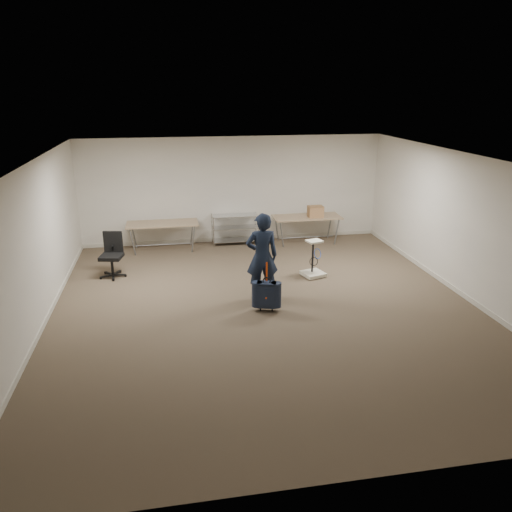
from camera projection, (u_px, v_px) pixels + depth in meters
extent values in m
plane|color=#45392A|center=(266.00, 308.00, 9.52)|extent=(9.00, 9.00, 0.00)
plane|color=white|center=(233.00, 190.00, 13.27)|extent=(8.00, 0.00, 8.00)
plane|color=white|center=(356.00, 367.00, 4.88)|extent=(8.00, 0.00, 8.00)
plane|color=white|center=(34.00, 250.00, 8.40)|extent=(0.00, 9.00, 9.00)
plane|color=white|center=(467.00, 227.00, 9.74)|extent=(0.00, 9.00, 9.00)
plane|color=white|center=(267.00, 160.00, 8.62)|extent=(8.00, 8.00, 0.00)
cube|color=beige|center=(234.00, 239.00, 13.69)|extent=(8.00, 0.02, 0.10)
cube|color=beige|center=(45.00, 322.00, 8.84)|extent=(0.02, 9.00, 0.10)
cube|color=beige|center=(457.00, 291.00, 10.17)|extent=(0.02, 9.00, 0.10)
cube|color=#977C5D|center=(162.00, 223.00, 12.65)|extent=(1.80, 0.75, 0.03)
cylinder|color=gray|center=(164.00, 245.00, 12.84)|extent=(1.50, 0.02, 0.02)
cylinder|color=gray|center=(133.00, 242.00, 12.37)|extent=(0.13, 0.04, 0.69)
cylinder|color=gray|center=(193.00, 239.00, 12.62)|extent=(0.13, 0.04, 0.69)
cylinder|color=gray|center=(134.00, 235.00, 12.93)|extent=(0.13, 0.04, 0.69)
cylinder|color=gray|center=(192.00, 233.00, 13.18)|extent=(0.13, 0.04, 0.69)
cube|color=#977C5D|center=(307.00, 217.00, 13.29)|extent=(1.80, 0.75, 0.03)
cylinder|color=gray|center=(306.00, 237.00, 13.47)|extent=(1.50, 0.02, 0.02)
cylinder|color=gray|center=(282.00, 235.00, 13.00)|extent=(0.13, 0.04, 0.69)
cylinder|color=gray|center=(337.00, 232.00, 13.25)|extent=(0.13, 0.04, 0.69)
cylinder|color=gray|center=(277.00, 229.00, 13.56)|extent=(0.13, 0.04, 0.69)
cylinder|color=gray|center=(330.00, 226.00, 13.81)|extent=(0.13, 0.04, 0.69)
cylinder|color=silver|center=(214.00, 233.00, 13.00)|extent=(0.02, 0.02, 0.80)
cylinder|color=silver|center=(259.00, 230.00, 13.20)|extent=(0.02, 0.02, 0.80)
cylinder|color=silver|center=(212.00, 228.00, 13.42)|extent=(0.02, 0.02, 0.80)
cylinder|color=silver|center=(256.00, 226.00, 13.62)|extent=(0.02, 0.02, 0.80)
cube|color=silver|center=(235.00, 240.00, 13.40)|extent=(1.20, 0.45, 0.02)
cube|color=silver|center=(235.00, 227.00, 13.29)|extent=(1.20, 0.45, 0.02)
cube|color=silver|center=(235.00, 215.00, 13.18)|extent=(1.20, 0.45, 0.01)
imported|color=black|center=(262.00, 256.00, 9.71)|extent=(0.64, 0.42, 1.74)
cube|color=#161B31|center=(267.00, 294.00, 9.28)|extent=(0.39, 0.29, 0.48)
cube|color=black|center=(266.00, 307.00, 9.38)|extent=(0.34, 0.22, 0.03)
cylinder|color=black|center=(260.00, 309.00, 9.39)|extent=(0.04, 0.07, 0.07)
cylinder|color=black|center=(272.00, 309.00, 9.37)|extent=(0.04, 0.07, 0.07)
torus|color=black|center=(267.00, 281.00, 9.20)|extent=(0.15, 0.06, 0.15)
cube|color=#FF480D|center=(267.00, 272.00, 9.16)|extent=(0.03, 0.01, 0.37)
cylinder|color=black|center=(113.00, 275.00, 11.07)|extent=(0.60, 0.60, 0.09)
cylinder|color=black|center=(112.00, 266.00, 11.01)|extent=(0.06, 0.06, 0.40)
cube|color=black|center=(111.00, 257.00, 10.93)|extent=(0.54, 0.54, 0.08)
cube|color=black|center=(113.00, 242.00, 11.05)|extent=(0.42, 0.14, 0.48)
cube|color=beige|center=(313.00, 274.00, 11.10)|extent=(0.56, 0.56, 0.07)
cylinder|color=black|center=(307.00, 279.00, 10.91)|extent=(0.05, 0.05, 0.04)
cylinder|color=black|center=(313.00, 256.00, 11.01)|extent=(0.05, 0.05, 0.72)
cube|color=beige|center=(314.00, 241.00, 10.86)|extent=(0.38, 0.35, 0.04)
torus|color=blue|center=(317.00, 254.00, 10.88)|extent=(0.25, 0.16, 0.22)
cube|color=olive|center=(315.00, 211.00, 13.19)|extent=(0.39, 0.29, 0.29)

